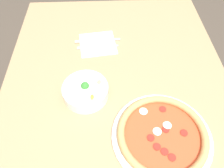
# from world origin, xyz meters

# --- Properties ---
(ground_plane) EXTENTS (8.00, 8.00, 0.00)m
(ground_plane) POSITION_xyz_m (0.00, 0.00, 0.00)
(ground_plane) COLOR #4C4238
(dining_table) EXTENTS (1.30, 0.96, 0.74)m
(dining_table) POSITION_xyz_m (0.00, 0.00, 0.65)
(dining_table) COLOR tan
(dining_table) RESTS_ON ground_plane
(pizza) EXTENTS (0.35, 0.35, 0.04)m
(pizza) POSITION_xyz_m (-0.23, -0.14, 0.76)
(pizza) COLOR white
(pizza) RESTS_ON dining_table
(bowl) EXTENTS (0.18, 0.18, 0.07)m
(bowl) POSITION_xyz_m (-0.03, 0.13, 0.77)
(bowl) COLOR white
(bowl) RESTS_ON dining_table
(napkin) EXTENTS (0.19, 0.19, 0.00)m
(napkin) POSITION_xyz_m (0.27, 0.08, 0.74)
(napkin) COLOR white
(napkin) RESTS_ON dining_table
(fork) EXTENTS (0.02, 0.20, 0.00)m
(fork) POSITION_xyz_m (0.24, 0.08, 0.75)
(fork) COLOR silver
(fork) RESTS_ON napkin
(knife) EXTENTS (0.02, 0.22, 0.01)m
(knife) POSITION_xyz_m (0.29, 0.07, 0.74)
(knife) COLOR silver
(knife) RESTS_ON napkin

